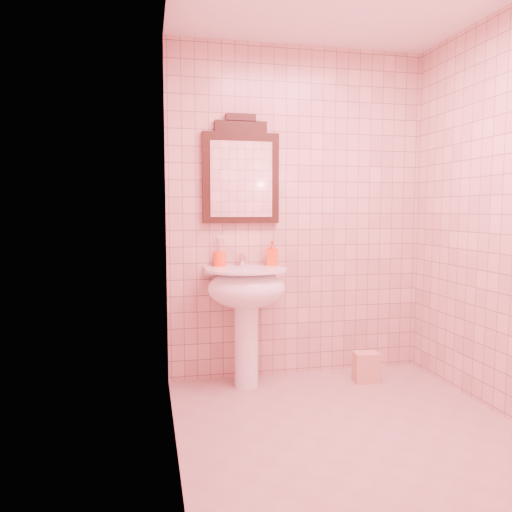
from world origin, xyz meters
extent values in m
plane|color=tan|center=(0.00, 0.00, 0.00)|extent=(2.20, 2.20, 0.00)
cube|color=#DDAB9A|center=(0.00, 1.10, 1.25)|extent=(2.00, 0.02, 2.50)
cylinder|color=white|center=(-0.45, 0.88, 0.35)|extent=(0.17, 0.17, 0.70)
ellipsoid|color=white|center=(-0.45, 0.86, 0.72)|extent=(0.56, 0.46, 0.28)
cube|color=white|center=(-0.45, 1.03, 0.83)|extent=(0.56, 0.15, 0.05)
cylinder|color=white|center=(-0.45, 0.86, 0.85)|extent=(0.58, 0.58, 0.02)
cylinder|color=white|center=(-0.45, 1.03, 0.91)|extent=(0.04, 0.04, 0.09)
cylinder|color=white|center=(-0.45, 0.97, 0.94)|extent=(0.02, 0.10, 0.02)
cylinder|color=white|center=(-0.45, 0.92, 0.93)|extent=(0.02, 0.02, 0.04)
cube|color=white|center=(-0.45, 1.04, 0.96)|extent=(0.02, 0.07, 0.01)
cube|color=black|center=(-0.45, 1.08, 1.51)|extent=(0.57, 0.05, 0.66)
cube|color=black|center=(-0.45, 1.08, 1.88)|extent=(0.39, 0.05, 0.08)
cube|color=black|center=(-0.45, 1.08, 1.95)|extent=(0.22, 0.05, 0.06)
cube|color=white|center=(-0.45, 1.05, 1.50)|extent=(0.46, 0.01, 0.55)
cylinder|color=#FE4415|center=(-0.62, 1.04, 0.92)|extent=(0.09, 0.09, 0.11)
cylinder|color=silver|center=(-0.60, 1.04, 0.97)|extent=(0.01, 0.01, 0.21)
cylinder|color=#338CD8|center=(-0.63, 1.06, 0.97)|extent=(0.01, 0.01, 0.21)
cylinder|color=#E5334C|center=(-0.63, 1.02, 0.97)|extent=(0.01, 0.01, 0.21)
imported|color=#E24713|center=(-0.23, 1.00, 0.96)|extent=(0.10, 0.10, 0.19)
cube|color=tan|center=(0.44, 0.78, 0.11)|extent=(0.19, 0.13, 0.22)
camera|label=1|loc=(-1.13, -2.57, 1.28)|focal=35.00mm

